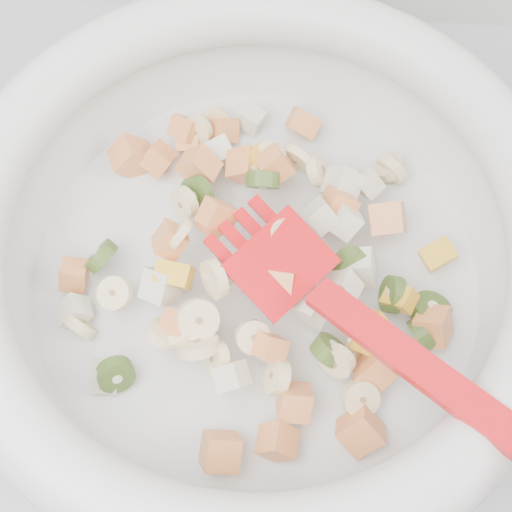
{
  "coord_description": "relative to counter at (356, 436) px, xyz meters",
  "views": [
    {
      "loc": [
        -0.12,
        1.26,
        1.39
      ],
      "look_at": [
        -0.13,
        1.46,
        0.95
      ],
      "focal_mm": 50.0,
      "sensor_mm": 36.0,
      "label": 1
    }
  ],
  "objects": [
    {
      "name": "counter",
      "position": [
        0.0,
        0.0,
        0.0
      ],
      "size": [
        2.0,
        0.6,
        0.9
      ],
      "primitive_type": "cube",
      "color": "gray",
      "rests_on": "ground"
    },
    {
      "name": "mixing_bowl",
      "position": [
        -0.13,
        0.01,
        0.51
      ],
      "size": [
        0.41,
        0.41,
        0.13
      ],
      "color": "silver",
      "rests_on": "counter"
    }
  ]
}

